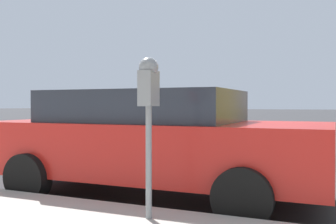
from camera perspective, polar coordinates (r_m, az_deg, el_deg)
ground_plane at (r=6.38m, az=6.18°, el=-10.43°), size 220.00×220.00×0.00m
parking_meter at (r=3.76m, az=-2.82°, el=2.42°), size 0.21×0.19×1.55m
car_red at (r=5.44m, az=-2.13°, el=-4.04°), size 2.13×4.57×1.46m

